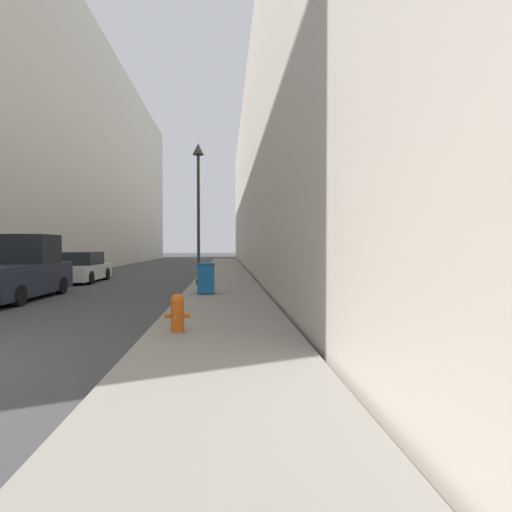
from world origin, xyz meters
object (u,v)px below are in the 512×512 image
(pickup_truck, at_px, (15,273))
(parked_sedan_near, at_px, (81,268))
(fire_hydrant, at_px, (177,312))
(trash_bin, at_px, (206,278))
(lamppost, at_px, (198,187))

(pickup_truck, relative_size, parked_sedan_near, 1.17)
(fire_hydrant, distance_m, pickup_truck, 8.86)
(pickup_truck, bearing_deg, trash_bin, -0.05)
(parked_sedan_near, bearing_deg, pickup_truck, -89.24)
(lamppost, distance_m, parked_sedan_near, 7.77)
(pickup_truck, height_order, parked_sedan_near, pickup_truck)
(fire_hydrant, xyz_separation_m, pickup_truck, (-6.23, 6.28, 0.38))
(trash_bin, bearing_deg, pickup_truck, 179.95)
(fire_hydrant, distance_m, parked_sedan_near, 14.16)
(trash_bin, relative_size, pickup_truck, 0.21)
(trash_bin, distance_m, pickup_truck, 6.49)
(fire_hydrant, relative_size, pickup_truck, 0.15)
(fire_hydrant, height_order, trash_bin, trash_bin)
(trash_bin, height_order, parked_sedan_near, parked_sedan_near)
(lamppost, bearing_deg, trash_bin, -81.60)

